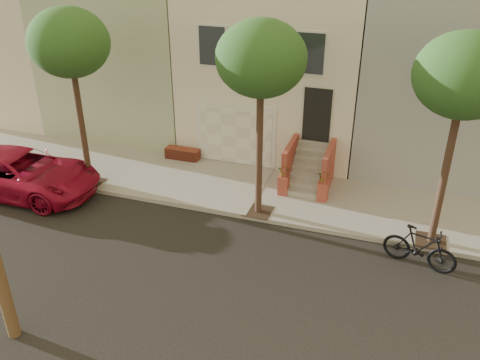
% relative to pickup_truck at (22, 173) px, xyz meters
% --- Properties ---
extents(ground, '(90.00, 90.00, 0.00)m').
position_rel_pickup_truck_xyz_m(ground, '(7.50, -2.74, -0.78)').
color(ground, black).
rests_on(ground, ground).
extents(sidewalk, '(40.00, 3.70, 0.15)m').
position_rel_pickup_truck_xyz_m(sidewalk, '(7.50, 2.61, -0.71)').
color(sidewalk, gray).
rests_on(sidewalk, ground).
extents(house_row, '(33.10, 11.70, 7.00)m').
position_rel_pickup_truck_xyz_m(house_row, '(7.50, 8.45, 2.86)').
color(house_row, beige).
rests_on(house_row, sidewalk).
extents(tree_left, '(2.70, 2.57, 6.30)m').
position_rel_pickup_truck_xyz_m(tree_left, '(2.00, 1.16, 4.47)').
color(tree_left, '#2D2116').
rests_on(tree_left, sidewalk).
extents(tree_mid, '(2.70, 2.57, 6.30)m').
position_rel_pickup_truck_xyz_m(tree_mid, '(8.50, 1.16, 4.47)').
color(tree_mid, '#2D2116').
rests_on(tree_mid, sidewalk).
extents(tree_right, '(2.70, 2.57, 6.30)m').
position_rel_pickup_truck_xyz_m(tree_right, '(14.00, 1.16, 4.47)').
color(tree_right, '#2D2116').
rests_on(tree_right, sidewalk).
extents(pickup_truck, '(5.71, 2.75, 1.57)m').
position_rel_pickup_truck_xyz_m(pickup_truck, '(0.00, 0.00, 0.00)').
color(pickup_truck, maroon).
rests_on(pickup_truck, ground).
extents(motorcycle, '(2.16, 1.08, 1.25)m').
position_rel_pickup_truck_xyz_m(motorcycle, '(13.64, -0.04, -0.16)').
color(motorcycle, black).
rests_on(motorcycle, ground).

